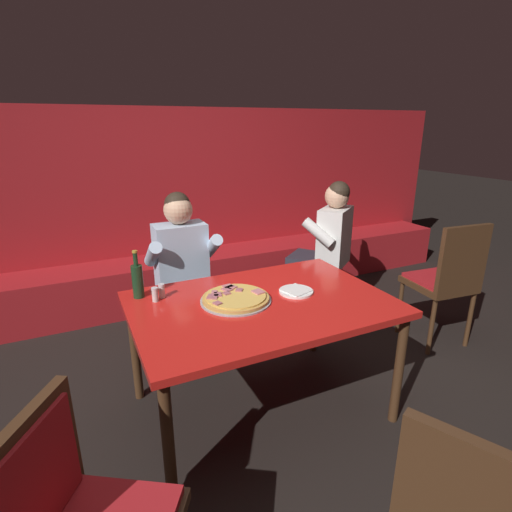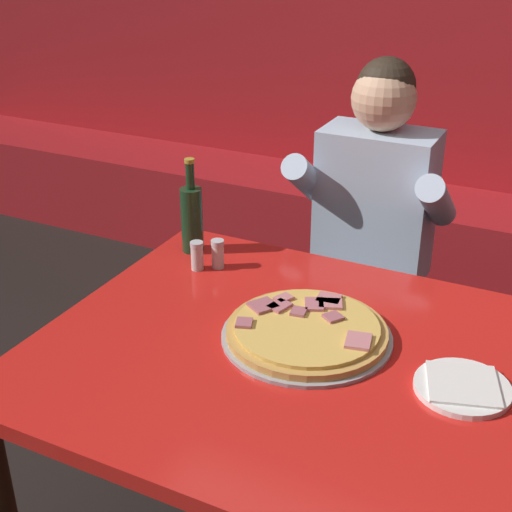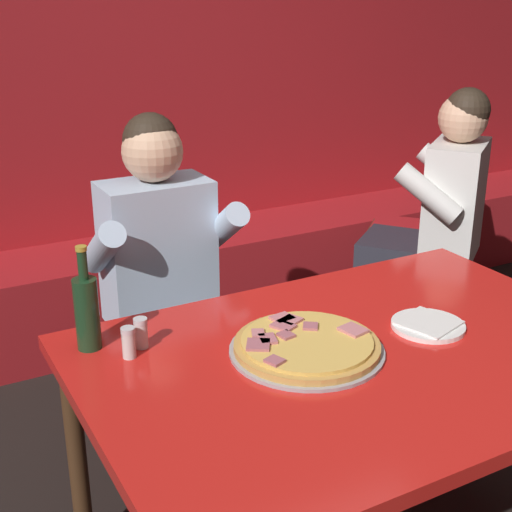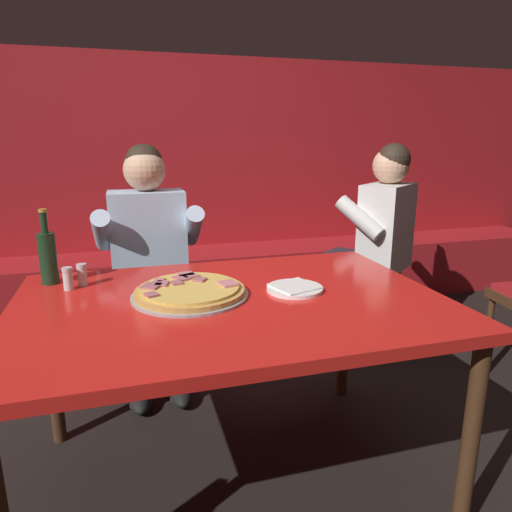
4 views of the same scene
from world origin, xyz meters
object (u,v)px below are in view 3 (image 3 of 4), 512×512
object	(u,v)px
main_dining_table	(361,373)
pizza	(306,346)
diner_seated_blue_shirt	(167,279)
beer_bottle	(87,311)
shaker_oregano	(141,334)
dining_chair_side_aisle	(429,222)
shaker_parmesan	(129,344)
diner_standing_companion	(434,214)
plate_white_paper	(428,325)

from	to	relation	value
main_dining_table	pizza	xyz separation A→B (m)	(-0.14, 0.07, 0.09)
pizza	main_dining_table	bearing A→B (deg)	-26.18
pizza	diner_seated_blue_shirt	bearing A→B (deg)	97.22
beer_bottle	shaker_oregano	world-z (taller)	beer_bottle
beer_bottle	main_dining_table	bearing A→B (deg)	-30.05
shaker_oregano	dining_chair_side_aisle	world-z (taller)	dining_chair_side_aisle
main_dining_table	shaker_parmesan	bearing A→B (deg)	154.66
dining_chair_side_aisle	shaker_parmesan	bearing A→B (deg)	-153.72
pizza	shaker_oregano	xyz separation A→B (m)	(-0.38, 0.24, 0.02)
shaker_oregano	diner_standing_companion	size ratio (longest dim) A/B	0.07
beer_bottle	diner_seated_blue_shirt	xyz separation A→B (m)	(0.41, 0.45, -0.16)
main_dining_table	plate_white_paper	xyz separation A→B (m)	(0.25, 0.02, 0.08)
pizza	diner_seated_blue_shirt	world-z (taller)	diner_seated_blue_shirt
shaker_parmesan	diner_seated_blue_shirt	distance (m)	0.65
beer_bottle	pizza	bearing A→B (deg)	-31.06
main_dining_table	plate_white_paper	distance (m)	0.26
main_dining_table	dining_chair_side_aisle	bearing A→B (deg)	42.41
beer_bottle	diner_seated_blue_shirt	world-z (taller)	diner_seated_blue_shirt
pizza	shaker_parmesan	xyz separation A→B (m)	(-0.42, 0.20, 0.02)
main_dining_table	beer_bottle	size ratio (longest dim) A/B	5.11
main_dining_table	shaker_oregano	distance (m)	0.61
shaker_parmesan	pizza	bearing A→B (deg)	-25.06
diner_standing_companion	diner_seated_blue_shirt	bearing A→B (deg)	-174.12
diner_seated_blue_shirt	main_dining_table	bearing A→B (deg)	-74.20
beer_bottle	shaker_oregano	bearing A→B (deg)	-28.19
plate_white_paper	shaker_parmesan	size ratio (longest dim) A/B	2.44
dining_chair_side_aisle	diner_standing_companion	size ratio (longest dim) A/B	0.79
plate_white_paper	beer_bottle	size ratio (longest dim) A/B	0.72
pizza	beer_bottle	xyz separation A→B (m)	(-0.50, 0.30, 0.09)
pizza	dining_chair_side_aisle	distance (m)	1.82
dining_chair_side_aisle	beer_bottle	bearing A→B (deg)	-157.16
diner_seated_blue_shirt	dining_chair_side_aisle	size ratio (longest dim) A/B	1.27
dining_chair_side_aisle	diner_standing_companion	bearing A→B (deg)	-128.88
pizza	diner_seated_blue_shirt	size ratio (longest dim) A/B	0.33
diner_standing_companion	main_dining_table	bearing A→B (deg)	-139.28
pizza	beer_bottle	world-z (taller)	beer_bottle
shaker_oregano	plate_white_paper	bearing A→B (deg)	-20.24
diner_seated_blue_shirt	dining_chair_side_aisle	distance (m)	1.57
beer_bottle	diner_standing_companion	distance (m)	1.86
plate_white_paper	diner_standing_companion	bearing A→B (deg)	47.23
beer_bottle	dining_chair_side_aisle	xyz separation A→B (m)	(1.93, 0.81, -0.28)
plate_white_paper	dining_chair_side_aisle	xyz separation A→B (m)	(1.05, 1.16, -0.18)
plate_white_paper	beer_bottle	world-z (taller)	beer_bottle
pizza	shaker_oregano	world-z (taller)	shaker_oregano
main_dining_table	dining_chair_side_aisle	world-z (taller)	dining_chair_side_aisle
plate_white_paper	shaker_parmesan	distance (m)	0.85
main_dining_table	shaker_oregano	world-z (taller)	shaker_oregano
plate_white_paper	diner_standing_companion	distance (m)	1.28
plate_white_paper	diner_seated_blue_shirt	distance (m)	0.93
pizza	diner_seated_blue_shirt	distance (m)	0.76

